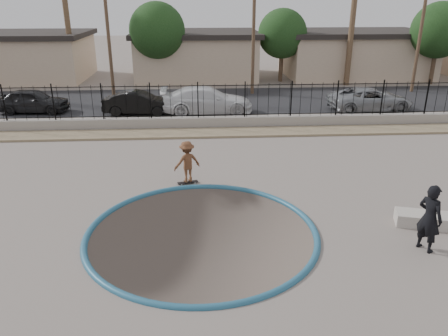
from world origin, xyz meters
TOP-DOWN VIEW (x-y plane):
  - ground at (0.00, 12.00)m, footprint 120.00×120.00m
  - bowl_pit at (0.00, -1.00)m, footprint 6.84×6.84m
  - coping_ring at (0.00, -1.00)m, footprint 7.04×7.04m
  - rock_strip at (0.00, 9.20)m, footprint 42.00×1.60m
  - retaining_wall at (0.00, 10.30)m, footprint 42.00×0.45m
  - fence at (0.00, 10.30)m, footprint 40.00×0.04m
  - street at (0.00, 17.00)m, footprint 90.00×8.00m
  - house_west at (-15.00, 26.50)m, footprint 11.60×8.60m
  - house_center at (0.00, 26.50)m, footprint 10.60×8.60m
  - house_east at (14.00, 26.50)m, footprint 12.60×8.60m
  - utility_pole_left at (-6.00, 19.00)m, footprint 1.70×0.24m
  - utility_pole_mid at (4.00, 19.00)m, footprint 1.70×0.24m
  - utility_pole_right at (16.00, 19.00)m, footprint 1.70×0.24m
  - street_tree_left at (-3.00, 23.00)m, footprint 4.32×4.32m
  - street_tree_mid at (7.00, 24.00)m, footprint 3.96×3.96m
  - street_tree_right at (19.00, 22.00)m, footprint 4.32×4.32m
  - skater at (-0.48, 2.77)m, footprint 1.18×0.96m
  - skateboard at (-0.48, 2.77)m, footprint 0.81×0.39m
  - videographer at (6.23, -2.30)m, footprint 0.76×0.86m
  - concrete_ledge at (6.85, -0.94)m, footprint 1.73×1.12m
  - car_a at (-10.01, 14.26)m, footprint 4.34×1.97m
  - car_b at (-3.51, 13.40)m, footprint 4.28×1.79m
  - car_c at (0.55, 13.40)m, footprint 5.49×2.29m
  - car_d at (10.62, 13.40)m, footprint 5.30×2.78m

SIDE VIEW (x-z plane):
  - ground at x=0.00m, z-range -2.20..0.00m
  - bowl_pit at x=0.00m, z-range -0.90..0.90m
  - coping_ring at x=0.00m, z-range -0.10..0.10m
  - street at x=0.00m, z-range 0.00..0.04m
  - rock_strip at x=0.00m, z-range 0.00..0.11m
  - skateboard at x=-0.48m, z-range 0.02..0.09m
  - concrete_ledge at x=6.85m, z-range 0.00..0.40m
  - retaining_wall at x=0.00m, z-range 0.00..0.60m
  - car_b at x=-3.51m, z-range 0.04..1.41m
  - car_d at x=10.62m, z-range 0.04..1.46m
  - car_a at x=-10.01m, z-range 0.04..1.48m
  - skater at x=-0.48m, z-range 0.00..1.58m
  - car_c at x=0.55m, z-range 0.04..1.62m
  - videographer at x=6.23m, z-range 0.00..1.97m
  - fence at x=0.00m, z-range 0.60..2.40m
  - house_east at x=14.00m, z-range 0.02..3.92m
  - house_west at x=-15.00m, z-range 0.02..3.92m
  - house_center at x=0.00m, z-range 0.02..3.92m
  - street_tree_mid at x=7.00m, z-range 0.92..6.75m
  - street_tree_left at x=-3.00m, z-range 1.01..7.37m
  - street_tree_right at x=19.00m, z-range 1.01..7.37m
  - utility_pole_left at x=-6.00m, z-range 0.20..9.20m
  - utility_pole_right at x=16.00m, z-range 0.20..9.20m
  - utility_pole_mid at x=4.00m, z-range 0.21..9.71m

